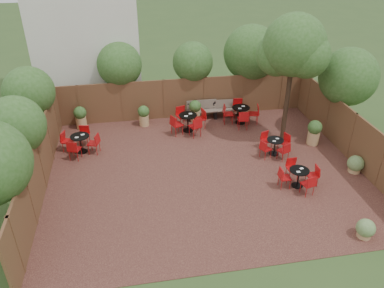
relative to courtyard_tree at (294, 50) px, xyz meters
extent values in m
plane|color=#354F23|center=(-3.95, -2.02, -4.05)|extent=(80.00, 80.00, 0.00)
cube|color=#381A17|center=(-3.95, -2.02, -4.04)|extent=(12.00, 10.00, 0.02)
cube|color=brown|center=(-3.95, 2.98, -3.05)|extent=(12.00, 0.08, 2.00)
cube|color=brown|center=(-9.95, -2.02, -3.05)|extent=(0.08, 10.00, 2.00)
cube|color=brown|center=(2.05, -2.02, -3.05)|extent=(0.08, 10.00, 2.00)
cube|color=silver|center=(-8.45, 5.98, -0.05)|extent=(5.00, 4.00, 8.00)
sphere|color=#2B521A|center=(-10.55, 0.98, -1.44)|extent=(2.02, 2.02, 2.02)
sphere|color=#2B521A|center=(-10.45, -2.02, -1.45)|extent=(2.01, 2.01, 2.01)
sphere|color=#2B521A|center=(-6.95, 3.68, -1.42)|extent=(2.11, 2.11, 2.11)
sphere|color=#2B521A|center=(-3.45, 3.58, -1.46)|extent=(1.96, 1.96, 1.96)
sphere|color=#2B521A|center=(-0.45, 3.78, -1.22)|extent=(2.78, 2.78, 2.78)
sphere|color=#2B521A|center=(2.65, -0.02, -1.30)|extent=(2.49, 2.49, 2.49)
cylinder|color=black|center=(0.01, 0.01, -1.82)|extent=(0.24, 0.24, 4.43)
sphere|color=#2B521A|center=(0.01, 0.01, 0.18)|extent=(2.53, 2.53, 2.53)
sphere|color=#2B521A|center=(-0.49, 0.41, -0.31)|extent=(1.77, 1.77, 1.77)
sphere|color=#2B521A|center=(0.41, -0.39, -0.13)|extent=(1.84, 1.84, 1.84)
cube|color=brown|center=(-3.17, 2.53, -3.60)|extent=(1.49, 0.45, 0.05)
cube|color=brown|center=(-3.17, 2.73, -3.34)|extent=(1.48, 0.12, 0.45)
cube|color=black|center=(-3.84, 2.53, -3.83)|extent=(0.06, 0.45, 0.40)
cube|color=black|center=(-2.50, 2.53, -3.83)|extent=(0.06, 0.45, 0.40)
cube|color=brown|center=(-1.93, 2.53, -3.63)|extent=(1.40, 0.49, 0.05)
cube|color=brown|center=(-1.93, 2.71, -3.39)|extent=(1.38, 0.18, 0.42)
cube|color=black|center=(-2.56, 2.53, -3.85)|extent=(0.08, 0.42, 0.37)
cube|color=black|center=(-1.31, 2.53, -3.85)|extent=(0.08, 0.42, 0.37)
cylinder|color=black|center=(-1.44, 1.78, -4.01)|extent=(0.49, 0.49, 0.03)
cylinder|color=black|center=(-1.44, 1.78, -3.62)|extent=(0.06, 0.06, 0.77)
cylinder|color=black|center=(-1.44, 1.78, -3.22)|extent=(0.84, 0.84, 0.03)
cube|color=white|center=(-1.31, 1.87, -3.20)|extent=(0.17, 0.14, 0.02)
cube|color=white|center=(-1.55, 1.65, -3.20)|extent=(0.17, 0.14, 0.02)
cylinder|color=black|center=(-0.86, -1.27, -4.02)|extent=(0.40, 0.40, 0.03)
cylinder|color=black|center=(-0.86, -1.27, -3.69)|extent=(0.05, 0.05, 0.64)
cylinder|color=black|center=(-0.86, -1.27, -3.36)|extent=(0.70, 0.70, 0.03)
cube|color=white|center=(-0.75, -1.20, -3.34)|extent=(0.15, 0.13, 0.01)
cube|color=white|center=(-0.96, -1.38, -3.34)|extent=(0.15, 0.13, 0.01)
cylinder|color=black|center=(-8.81, 0.32, -4.01)|extent=(0.45, 0.45, 0.03)
cylinder|color=black|center=(-8.81, 0.32, -3.65)|extent=(0.05, 0.05, 0.72)
cylinder|color=black|center=(-8.81, 0.32, -3.28)|extent=(0.78, 0.78, 0.03)
cube|color=white|center=(-8.69, 0.40, -3.26)|extent=(0.17, 0.14, 0.02)
cube|color=white|center=(-8.91, 0.20, -3.26)|extent=(0.17, 0.14, 0.02)
cylinder|color=black|center=(-4.07, 1.41, -4.01)|extent=(0.48, 0.48, 0.03)
cylinder|color=black|center=(-4.07, 1.41, -3.62)|extent=(0.05, 0.05, 0.77)
cylinder|color=black|center=(-4.07, 1.41, -3.23)|extent=(0.83, 0.83, 0.03)
cube|color=white|center=(-3.94, 1.50, -3.20)|extent=(0.19, 0.16, 0.02)
cube|color=white|center=(-4.18, 1.28, -3.20)|extent=(0.19, 0.16, 0.02)
cylinder|color=black|center=(-0.83, -3.57, -4.02)|extent=(0.41, 0.41, 0.03)
cylinder|color=black|center=(-0.83, -3.57, -3.68)|extent=(0.05, 0.05, 0.66)
cylinder|color=black|center=(-0.83, -3.57, -3.34)|extent=(0.72, 0.72, 0.03)
cube|color=white|center=(-0.71, -3.49, -3.32)|extent=(0.14, 0.11, 0.01)
cube|color=white|center=(-0.92, -3.68, -3.32)|extent=(0.14, 0.11, 0.01)
cylinder|color=tan|center=(-6.03, 2.34, -3.77)|extent=(0.46, 0.46, 0.52)
sphere|color=#2B521A|center=(-6.03, 2.34, -3.30)|extent=(0.55, 0.55, 0.55)
cylinder|color=tan|center=(-3.55, 2.38, -3.75)|extent=(0.49, 0.49, 0.56)
sphere|color=#2B521A|center=(-3.55, 2.38, -3.26)|extent=(0.58, 0.58, 0.58)
cylinder|color=tan|center=(-8.95, 2.57, -3.75)|extent=(0.49, 0.49, 0.56)
sphere|color=#2B521A|center=(-8.95, 2.57, -3.24)|extent=(0.59, 0.59, 0.59)
cylinder|color=tan|center=(1.11, -0.74, -3.74)|extent=(0.51, 0.51, 0.58)
sphere|color=#2B521A|center=(1.11, -0.74, -3.22)|extent=(0.61, 0.61, 0.61)
cylinder|color=tan|center=(0.13, -6.41, -3.93)|extent=(0.42, 0.42, 0.19)
sphere|color=#5A793F|center=(0.13, -6.41, -3.69)|extent=(0.58, 0.58, 0.58)
cylinder|color=tan|center=(1.75, -3.06, -3.92)|extent=(0.46, 0.46, 0.21)
sphere|color=#5A793F|center=(1.75, -3.06, -3.66)|extent=(0.63, 0.63, 0.63)
camera|label=1|loc=(-6.65, -14.17, 4.38)|focal=35.83mm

